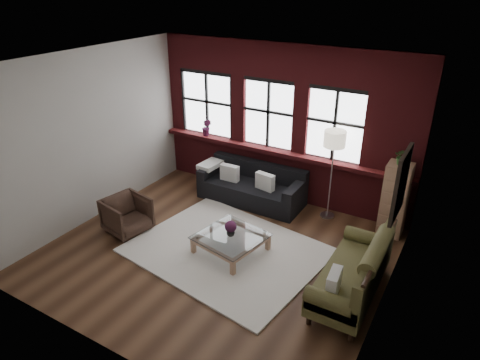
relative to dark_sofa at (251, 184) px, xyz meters
The scene contains 26 objects.
floor 1.98m from the dark_sofa, 78.63° to the right, with size 5.50×5.50×0.00m, color #3E2517.
ceiling 3.41m from the dark_sofa, 78.63° to the right, with size 5.50×5.50×0.00m, color white.
wall_back 1.40m from the dark_sofa, 57.52° to the left, with size 5.50×5.50×0.00m, color #ABA79F.
wall_front 4.58m from the dark_sofa, 85.04° to the right, with size 5.50×5.50×0.00m, color #ABA79F.
wall_left 3.27m from the dark_sofa, 141.26° to the right, with size 5.00×5.00×0.00m, color #ABA79F.
wall_right 3.86m from the dark_sofa, 31.24° to the right, with size 5.00×5.00×0.00m, color #ABA79F.
brick_backwall 1.38m from the dark_sofa, 54.73° to the left, with size 5.50×0.12×3.20m, color maroon, non-canonical shape.
sill_ledge 0.87m from the dark_sofa, 49.68° to the left, with size 5.50×0.30×0.08m, color maroon.
window_left 2.04m from the dark_sofa, 158.80° to the left, with size 1.38×0.10×1.50m, color black, non-canonical shape.
window_mid 1.47m from the dark_sofa, 81.53° to the left, with size 1.38×0.10×1.50m, color black, non-canonical shape.
window_right 2.08m from the dark_sofa, 20.36° to the left, with size 1.38×0.10×1.50m, color black, non-canonical shape.
wall_poster 3.78m from the dark_sofa, 27.29° to the right, with size 0.05×0.74×0.94m, color black, non-canonical shape.
shag_rug 1.92m from the dark_sofa, 74.20° to the right, with size 3.11×2.44×0.03m, color silver.
dark_sofa is the anchor object (origin of this frame).
pillow_a 0.51m from the dark_sofa, 167.91° to the right, with size 0.40×0.14×0.34m, color silver.
pillow_b 0.42m from the dark_sofa, 15.39° to the right, with size 0.40×0.14×0.34m, color silver.
vintage_settee 3.26m from the dark_sofa, 34.70° to the right, with size 0.86×1.93×1.03m, color #4D4923, non-canonical shape.
pillow_settee 3.58m from the dark_sofa, 43.24° to the right, with size 0.14×0.38×0.34m, color silver.
armchair 2.60m from the dark_sofa, 123.06° to the right, with size 0.72×0.74×0.67m, color #322119.
coffee_table 1.91m from the dark_sofa, 71.81° to the right, with size 1.03×1.03×0.35m, color #9F7356, non-canonical shape.
vase 1.90m from the dark_sofa, 71.81° to the right, with size 0.14×0.14×0.15m, color #B2B2B2.
flowers 1.90m from the dark_sofa, 71.81° to the right, with size 0.20×0.20×0.20m, color #4D1A3D.
drawer_chest 2.84m from the dark_sofa, ahead, with size 0.43×0.43×1.38m, color #9F7356.
potted_plant_top 3.04m from the dark_sofa, ahead, with size 0.27×0.23×0.29m, color #2D5923.
floor_lamp 1.72m from the dark_sofa, ahead, with size 0.40×0.40×1.93m, color #A5A5A8, non-canonical shape.
sill_plant 1.69m from the dark_sofa, 163.02° to the left, with size 0.22×0.17×0.39m, color #4D1A3D.
Camera 1 is at (3.42, -5.10, 4.34)m, focal length 32.00 mm.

